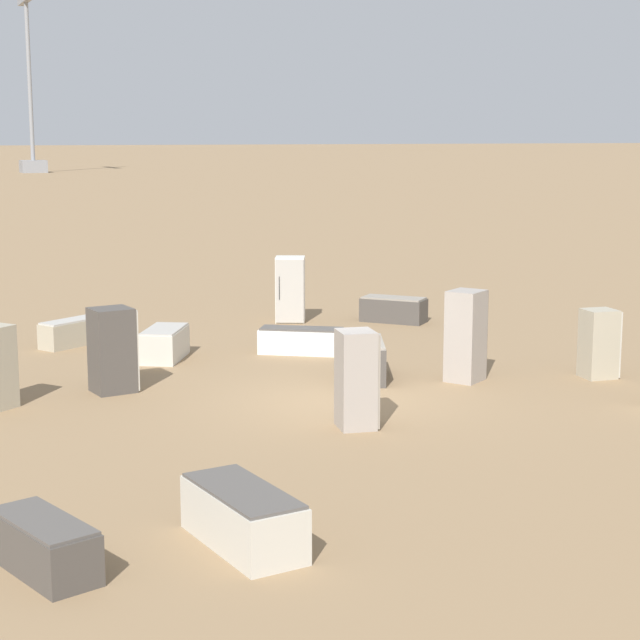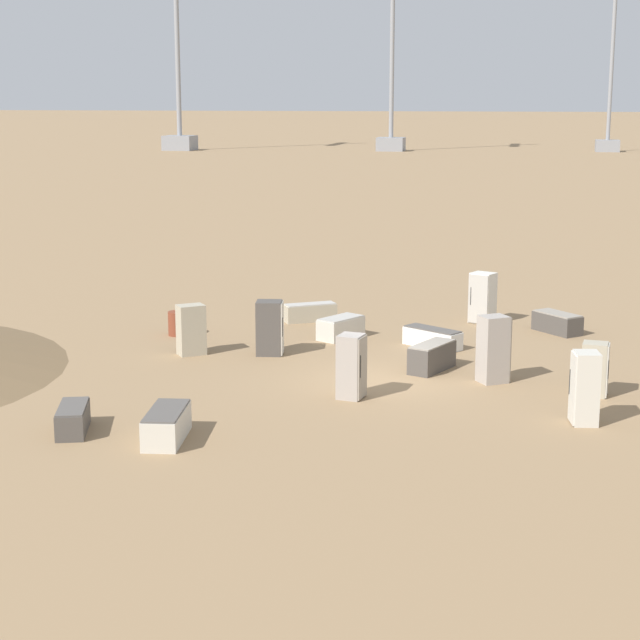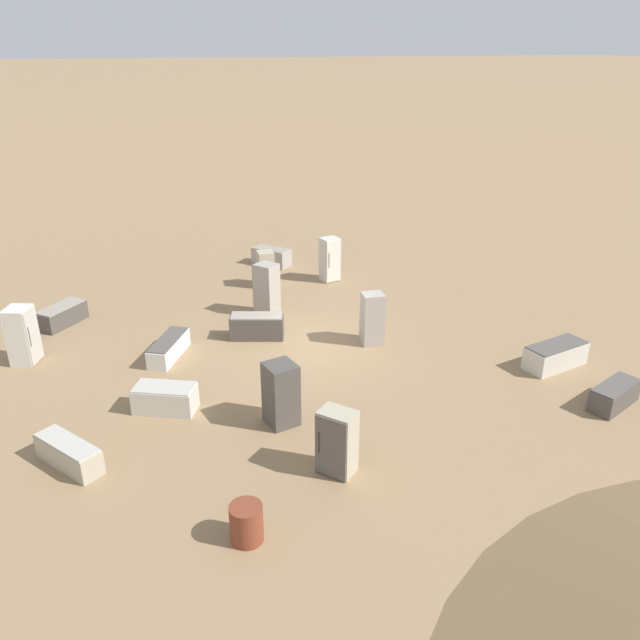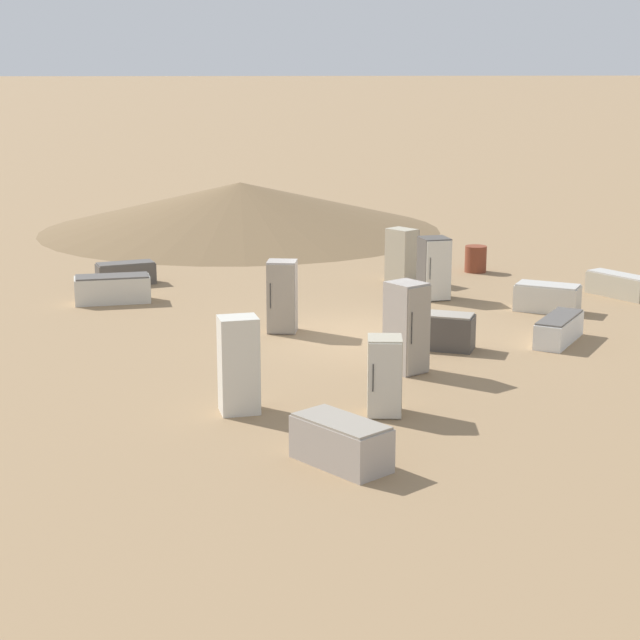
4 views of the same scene
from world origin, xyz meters
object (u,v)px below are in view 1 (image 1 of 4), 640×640
object	(u,v)px
discarded_fridge_11	(290,289)
discarded_fridge_10	(357,379)
discarded_fridge_13	(599,344)
discarded_fridge_1	(302,341)
discarded_fridge_6	(165,344)
discarded_fridge_12	(75,332)
discarded_fridge_3	(243,517)
discarded_fridge_14	(394,310)
discarded_fridge_4	(113,350)
discarded_fridge_0	(44,546)
discarded_fridge_9	(466,336)
power_pylon_0	(31,108)
discarded_fridge_2	(367,360)

from	to	relation	value
discarded_fridge_11	discarded_fridge_10	bearing A→B (deg)	99.09
discarded_fridge_10	discarded_fridge_13	size ratio (longest dim) A/B	1.19
discarded_fridge_1	discarded_fridge_6	bearing A→B (deg)	111.04
discarded_fridge_12	discarded_fridge_13	world-z (taller)	discarded_fridge_13
discarded_fridge_11	discarded_fridge_12	distance (m)	5.93
discarded_fridge_1	discarded_fridge_13	xyz separation A→B (m)	(4.64, 4.64, 0.41)
discarded_fridge_3	discarded_fridge_14	world-z (taller)	discarded_fridge_3
discarded_fridge_3	discarded_fridge_12	size ratio (longest dim) A/B	1.10
discarded_fridge_10	discarded_fridge_11	distance (m)	10.47
discarded_fridge_4	discarded_fridge_11	size ratio (longest dim) A/B	0.94
discarded_fridge_3	discarded_fridge_11	distance (m)	15.66
discarded_fridge_12	discarded_fridge_6	bearing A→B (deg)	0.91
discarded_fridge_1	discarded_fridge_0	bearing A→B (deg)	177.27
discarded_fridge_11	discarded_fridge_14	xyz separation A→B (m)	(1.09, 2.51, -0.54)
discarded_fridge_1	discarded_fridge_10	bearing A→B (deg)	-160.78
discarded_fridge_0	discarded_fridge_3	world-z (taller)	discarded_fridge_3
discarded_fridge_0	discarded_fridge_11	xyz separation A→B (m)	(-14.16, 8.69, 0.55)
discarded_fridge_9	discarded_fridge_13	bearing A→B (deg)	39.23
power_pylon_0	discarded_fridge_13	xyz separation A→B (m)	(126.78, -7.94, -7.62)
discarded_fridge_0	discarded_fridge_9	bearing A→B (deg)	16.77
discarded_fridge_4	discarded_fridge_14	distance (m)	9.81
power_pylon_0	discarded_fridge_3	size ratio (longest dim) A/B	13.26
power_pylon_0	discarded_fridge_1	bearing A→B (deg)	-5.88
discarded_fridge_1	discarded_fridge_14	world-z (taller)	discarded_fridge_14
discarded_fridge_9	discarded_fridge_12	bearing A→B (deg)	-169.53
discarded_fridge_11	discarded_fridge_13	distance (m)	9.24
discarded_fridge_9	discarded_fridge_12	xyz separation A→B (m)	(-6.85, -6.52, -0.61)
discarded_fridge_6	discarded_fridge_11	distance (m)	5.49
discarded_fridge_12	discarded_fridge_13	size ratio (longest dim) A/B	1.30
power_pylon_0	discarded_fridge_12	bearing A→B (deg)	-8.17
discarded_fridge_12	discarded_fridge_14	distance (m)	8.35
discarded_fridge_9	discarded_fridge_10	size ratio (longest dim) A/B	1.10
power_pylon_0	discarded_fridge_10	xyz separation A→B (m)	(128.24, -14.09, -7.48)
discarded_fridge_2	power_pylon_0	bearing A→B (deg)	-72.61
discarded_fridge_0	discarded_fridge_12	world-z (taller)	discarded_fridge_0
discarded_fridge_4	discarded_fridge_14	size ratio (longest dim) A/B	0.94
discarded_fridge_6	discarded_fridge_9	bearing A→B (deg)	-11.62
discarded_fridge_0	discarded_fridge_14	distance (m)	17.21
discarded_fridge_9	discarded_fridge_11	world-z (taller)	discarded_fridge_9
discarded_fridge_1	discarded_fridge_13	bearing A→B (deg)	-101.83
power_pylon_0	discarded_fridge_1	world-z (taller)	power_pylon_0
discarded_fridge_1	discarded_fridge_14	bearing A→B (deg)	-19.91
power_pylon_0	discarded_fridge_14	size ratio (longest dim) A/B	15.44
power_pylon_0	discarded_fridge_0	distance (m)	134.06
discarded_fridge_9	discarded_fridge_14	world-z (taller)	discarded_fridge_9
discarded_fridge_3	discarded_fridge_11	world-z (taller)	discarded_fridge_11
discarded_fridge_12	discarded_fridge_11	bearing A→B (deg)	67.86
discarded_fridge_2	discarded_fridge_13	world-z (taller)	discarded_fridge_13
power_pylon_0	discarded_fridge_3	distance (m)	133.87
discarded_fridge_6	discarded_fridge_10	xyz separation A→B (m)	(6.75, 1.50, 0.49)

